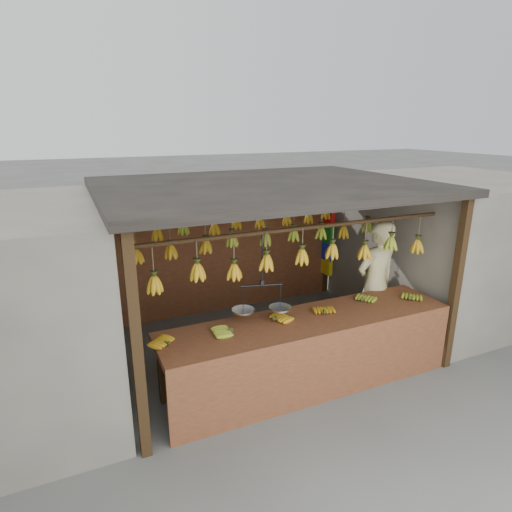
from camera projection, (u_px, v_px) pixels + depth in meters
name	position (u px, v px, depth m)	size (l,w,h in m)	color
ground	(264.00, 345.00, 6.34)	(80.00, 80.00, 0.00)	#5B5B57
stall	(255.00, 210.00, 6.04)	(4.30, 3.30, 2.40)	#301F0F
neighbor_right	(452.00, 244.00, 7.41)	(3.00, 3.00, 2.30)	slate
counter	(314.00, 337.00, 5.08)	(3.69, 0.84, 0.96)	brown
hanging_bananas	(265.00, 239.00, 5.87)	(3.61, 2.26, 0.38)	#C89015
balance_scale	(262.00, 305.00, 4.93)	(0.67, 0.37, 0.93)	black
vendor	(375.00, 285.00, 6.11)	(0.68, 0.45, 1.87)	beige
bag_bundles	(328.00, 242.00, 7.97)	(0.08, 0.26, 1.26)	red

